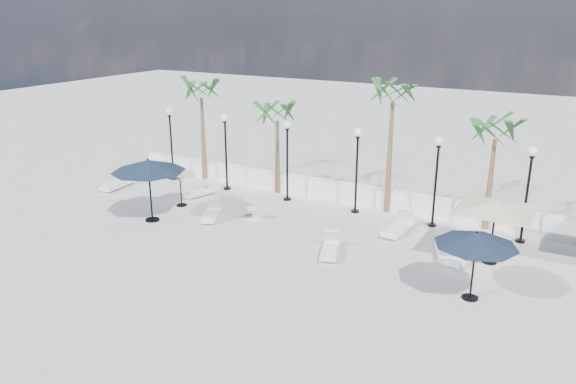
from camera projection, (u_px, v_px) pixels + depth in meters
The scene contains 26 objects.
ground at pixel (284, 267), 19.88m from camera, with size 100.00×100.00×0.00m, color #ACADA7.
balustrade at pixel (364, 196), 25.96m from camera, with size 26.00×0.30×1.01m.
lamppost_0 at pixel (171, 134), 29.36m from camera, with size 0.36×0.36×3.84m.
lamppost_1 at pixel (226, 141), 27.74m from camera, with size 0.36×0.36×3.84m.
lamppost_2 at pixel (287, 149), 26.12m from camera, with size 0.36×0.36×3.84m.
lamppost_3 at pixel (357, 159), 24.50m from camera, with size 0.36×0.36×3.84m.
lamppost_4 at pixel (437, 169), 22.88m from camera, with size 0.36×0.36×3.84m.
lamppost_5 at pixel (529, 181), 21.26m from camera, with size 0.36×0.36×3.84m.
palm_0 at pixel (201, 95), 28.70m from camera, with size 2.60×2.60×5.50m.
palm_1 at pixel (277, 118), 26.86m from camera, with size 2.60×2.60×4.70m.
palm_2 at pixel (393, 98), 23.80m from camera, with size 2.60×2.60×6.10m.
palm_3 at pixel (496, 136), 22.17m from camera, with size 2.60×2.60×4.90m.
lounger_0 at pixel (117, 183), 28.60m from camera, with size 0.80×2.05×0.75m.
lounger_1 at pixel (200, 192), 27.41m from camera, with size 0.98×1.70×0.61m.
lounger_2 at pixel (211, 213), 24.47m from camera, with size 1.32×1.93×0.70m.
lounger_3 at pixel (330, 249), 20.87m from camera, with size 1.13×1.88×0.67m.
lounger_4 at pixel (446, 248), 20.85m from camera, with size 1.33×2.22×0.79m.
lounger_5 at pixel (464, 254), 20.33m from camera, with size 1.05×2.04×0.73m.
lounger_6 at pixel (398, 227), 22.86m from camera, with size 0.79×2.10×0.77m.
side_table_0 at pixel (212, 183), 28.40m from camera, with size 0.57×0.57×0.55m.
side_table_1 at pixel (254, 213), 24.29m from camera, with size 0.55×0.55×0.53m.
side_table_2 at pixel (450, 255), 20.02m from camera, with size 0.59×0.59×0.57m.
parasol_navy_left at pixel (148, 166), 23.53m from camera, with size 3.14×3.14×2.78m.
parasol_navy_mid at pixel (476, 239), 17.11m from camera, with size 2.57×2.57×2.31m.
parasol_cream_sq_b at pixel (497, 200), 19.54m from camera, with size 5.14×5.14×2.57m.
parasol_cream_small at pixel (180, 172), 25.61m from camera, with size 1.57×1.57×1.93m.
Camera 1 is at (8.92, -15.71, 8.71)m, focal length 35.00 mm.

